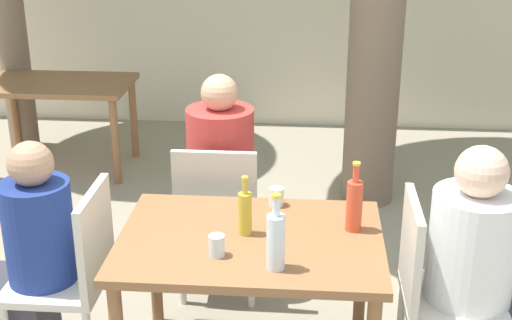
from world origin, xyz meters
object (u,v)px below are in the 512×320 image
at_px(patio_chair_0, 74,269).
at_px(oil_cruet_0, 245,212).
at_px(dining_table_back, 59,95).
at_px(soda_bottle_2, 354,204).
at_px(person_seated_0, 24,270).
at_px(person_seated_2, 223,187).
at_px(patio_chair_2, 218,212).
at_px(person_seated_1, 488,283).
at_px(dining_table_front, 251,255).
at_px(patio_chair_1, 434,284).
at_px(drinking_glass_0, 276,197).
at_px(water_bottle_1, 276,240).
at_px(drinking_glass_1, 217,246).

distance_m(patio_chair_0, oil_cruet_0, 0.85).
xyz_separation_m(dining_table_back, soda_bottle_2, (2.20, -2.36, 0.23)).
distance_m(person_seated_0, person_seated_2, 1.21).
bearing_deg(oil_cruet_0, soda_bottle_2, 9.19).
bearing_deg(patio_chair_2, dining_table_back, -50.32).
height_order(person_seated_1, soda_bottle_2, person_seated_1).
relative_size(dining_table_front, patio_chair_1, 1.29).
distance_m(patio_chair_1, soda_bottle_2, 0.50).
height_order(patio_chair_0, person_seated_1, person_seated_1).
bearing_deg(drinking_glass_0, person_seated_1, -19.57).
height_order(patio_chair_2, water_bottle_1, water_bottle_1).
bearing_deg(water_bottle_1, patio_chair_0, 164.53).
bearing_deg(person_seated_0, drinking_glass_0, 106.40).
relative_size(person_seated_1, person_seated_2, 0.94).
height_order(dining_table_front, person_seated_1, person_seated_1).
relative_size(dining_table_back, oil_cruet_0, 4.14).
xyz_separation_m(patio_chair_2, water_bottle_1, (0.36, -0.92, 0.33)).
relative_size(dining_table_front, water_bottle_1, 3.56).
bearing_deg(person_seated_2, oil_cruet_0, 103.75).
height_order(oil_cruet_0, drinking_glass_1, oil_cruet_0).
bearing_deg(drinking_glass_1, person_seated_1, 8.56).
relative_size(dining_table_front, soda_bottle_2, 3.58).
bearing_deg(water_bottle_1, soda_bottle_2, 48.30).
bearing_deg(drinking_glass_0, oil_cruet_0, -111.48).
height_order(patio_chair_0, patio_chair_2, same).
bearing_deg(person_seated_1, dining_table_back, 48.55).
bearing_deg(patio_chair_2, oil_cruet_0, 108.51).
bearing_deg(person_seated_0, water_bottle_1, 77.59).
height_order(dining_table_front, oil_cruet_0, oil_cruet_0).
bearing_deg(patio_chair_2, soda_bottle_2, 141.84).
relative_size(person_seated_0, drinking_glass_0, 12.64).
bearing_deg(person_seated_1, oil_cruet_0, 88.32).
relative_size(person_seated_2, soda_bottle_2, 3.80).
bearing_deg(dining_table_front, dining_table_back, 125.19).
xyz_separation_m(drinking_glass_0, drinking_glass_1, (-0.22, -0.52, 0.00)).
bearing_deg(person_seated_0, patio_chair_0, 90.00).
xyz_separation_m(patio_chair_0, patio_chair_1, (1.64, 0.00, 0.00)).
bearing_deg(drinking_glass_1, patio_chair_0, 165.63).
height_order(person_seated_2, water_bottle_1, person_seated_2).
distance_m(oil_cruet_0, water_bottle_1, 0.33).
bearing_deg(soda_bottle_2, oil_cruet_0, -170.81).
bearing_deg(soda_bottle_2, water_bottle_1, -131.70).
xyz_separation_m(person_seated_2, water_bottle_1, (0.36, -1.15, 0.28)).
xyz_separation_m(person_seated_0, water_bottle_1, (1.19, -0.26, 0.35)).
relative_size(patio_chair_2, soda_bottle_2, 2.78).
height_order(patio_chair_1, person_seated_0, person_seated_0).
bearing_deg(patio_chair_0, dining_table_back, -159.56).
bearing_deg(drinking_glass_0, patio_chair_0, -159.57).
relative_size(patio_chair_2, drinking_glass_1, 9.73).
xyz_separation_m(dining_table_front, oil_cruet_0, (-0.03, 0.03, 0.20)).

